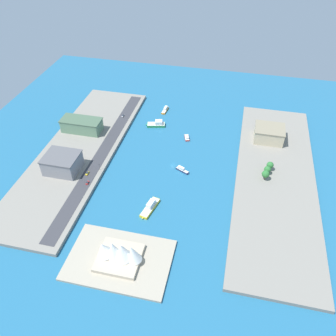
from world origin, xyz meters
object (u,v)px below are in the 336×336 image
object	(u,v)px
terminal_long_green	(82,125)
opera_landmark	(118,253)
sedan_silver	(123,116)
office_block_beige	(269,134)
taxi_yellow_cab	(87,173)
tugboat_red	(187,138)
patrol_launch_navy	(182,170)
traffic_light_waterfront	(99,166)
ferry_green_doubledeck	(157,124)
pickup_red	(87,183)
ferry_yellow_fast	(150,207)
warehouse_low_gray	(62,163)
water_taxi_orange	(165,110)

from	to	relation	value
terminal_long_green	opera_landmark	size ratio (longest dim) A/B	1.22
sedan_silver	opera_landmark	bearing A→B (deg)	107.78
office_block_beige	taxi_yellow_cab	world-z (taller)	office_block_beige
taxi_yellow_cab	terminal_long_green	bearing A→B (deg)	-63.05
tugboat_red	office_block_beige	world-z (taller)	office_block_beige
terminal_long_green	office_block_beige	bearing A→B (deg)	-171.94
patrol_launch_navy	traffic_light_waterfront	size ratio (longest dim) A/B	2.20
ferry_green_doubledeck	opera_landmark	world-z (taller)	opera_landmark
terminal_long_green	pickup_red	size ratio (longest dim) A/B	9.84
tugboat_red	ferry_yellow_fast	size ratio (longest dim) A/B	0.48
ferry_yellow_fast	pickup_red	world-z (taller)	ferry_yellow_fast
ferry_yellow_fast	pickup_red	bearing A→B (deg)	-12.87
office_block_beige	warehouse_low_gray	bearing A→B (deg)	26.28
office_block_beige	ferry_green_doubledeck	bearing A→B (deg)	-1.81
terminal_long_green	ferry_green_doubledeck	bearing A→B (deg)	-157.09
traffic_light_waterfront	opera_landmark	size ratio (longest dim) A/B	0.19
ferry_yellow_fast	sedan_silver	world-z (taller)	ferry_yellow_fast
taxi_yellow_cab	pickup_red	xyz separation A→B (m)	(-5.03, 11.87, -0.00)
water_taxi_orange	patrol_launch_navy	distance (m)	108.81
opera_landmark	terminal_long_green	bearing A→B (deg)	-57.80
patrol_launch_navy	traffic_light_waterfront	distance (m)	76.56
warehouse_low_gray	opera_landmark	size ratio (longest dim) A/B	0.89
ferry_green_doubledeck	patrol_launch_navy	bearing A→B (deg)	121.53
ferry_green_doubledeck	traffic_light_waterfront	size ratio (longest dim) A/B	3.40
traffic_light_waterfront	opera_landmark	world-z (taller)	opera_landmark
ferry_green_doubledeck	opera_landmark	xyz separation A→B (m)	(-17.01, 174.83, 6.98)
warehouse_low_gray	opera_landmark	world-z (taller)	opera_landmark
pickup_red	traffic_light_waterfront	distance (m)	20.61
patrol_launch_navy	warehouse_low_gray	bearing A→B (deg)	13.73
taxi_yellow_cab	pickup_red	bearing A→B (deg)	112.97
water_taxi_orange	patrol_launch_navy	bearing A→B (deg)	111.63
ferry_yellow_fast	patrol_launch_navy	bearing A→B (deg)	-107.53
sedan_silver	opera_landmark	xyz separation A→B (m)	(-57.69, 179.90, 5.16)
office_block_beige	patrol_launch_navy	bearing A→B (deg)	39.95
opera_landmark	water_taxi_orange	bearing A→B (deg)	-85.84
taxi_yellow_cab	warehouse_low_gray	bearing A→B (deg)	-2.32
tugboat_red	traffic_light_waterfront	bearing A→B (deg)	45.95
terminal_long_green	pickup_red	xyz separation A→B (m)	(-37.76, 76.26, -5.95)
ferry_yellow_fast	office_block_beige	world-z (taller)	office_block_beige
ferry_green_doubledeck	patrol_launch_navy	size ratio (longest dim) A/B	1.55
office_block_beige	tugboat_red	bearing A→B (deg)	8.57
ferry_yellow_fast	water_taxi_orange	size ratio (longest dim) A/B	1.48
warehouse_low_gray	terminal_long_green	xyz separation A→B (m)	(9.02, -63.43, -1.14)
sedan_silver	pickup_red	size ratio (longest dim) A/B	1.09
water_taxi_orange	taxi_yellow_cab	xyz separation A→B (m)	(42.68, 128.14, 2.65)
tugboat_red	pickup_red	world-z (taller)	pickup_red
tugboat_red	ferry_green_doubledeck	bearing A→B (deg)	-23.66
ferry_green_doubledeck	traffic_light_waterfront	world-z (taller)	traffic_light_waterfront
tugboat_red	taxi_yellow_cab	bearing A→B (deg)	45.57
office_block_beige	sedan_silver	distance (m)	160.31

